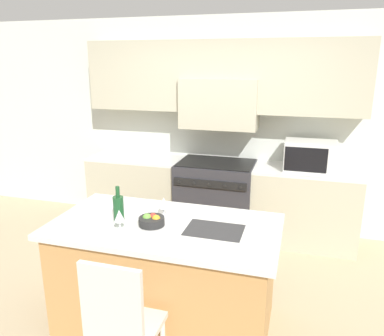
# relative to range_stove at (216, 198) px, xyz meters

# --- Properties ---
(ground_plane) EXTENTS (10.00, 10.00, 0.00)m
(ground_plane) POSITION_rel_range_stove_xyz_m (-0.00, -1.65, -0.47)
(ground_plane) COLOR tan
(back_cabinetry) EXTENTS (10.00, 0.46, 2.70)m
(back_cabinetry) POSITION_rel_range_stove_xyz_m (-0.00, 0.27, 1.12)
(back_cabinetry) COLOR silver
(back_cabinetry) RESTS_ON ground_plane
(back_counter) EXTENTS (3.39, 0.62, 0.93)m
(back_counter) POSITION_rel_range_stove_xyz_m (0.00, 0.02, -0.01)
(back_counter) COLOR #B2AD93
(back_counter) RESTS_ON ground_plane
(range_stove) EXTENTS (0.95, 0.70, 0.94)m
(range_stove) POSITION_rel_range_stove_xyz_m (0.00, 0.00, 0.00)
(range_stove) COLOR #2D2D33
(range_stove) RESTS_ON ground_plane
(microwave) EXTENTS (0.59, 0.42, 0.34)m
(microwave) POSITION_rel_range_stove_xyz_m (1.11, 0.02, 0.63)
(microwave) COLOR silver
(microwave) RESTS_ON back_counter
(kitchen_island) EXTENTS (1.81, 0.96, 0.91)m
(kitchen_island) POSITION_rel_range_stove_xyz_m (-0.00, -1.84, -0.01)
(kitchen_island) COLOR #B7844C
(kitchen_island) RESTS_ON ground_plane
(island_chair) EXTENTS (0.42, 0.40, 1.03)m
(island_chair) POSITION_rel_range_stove_xyz_m (-0.01, -2.62, 0.10)
(island_chair) COLOR beige
(island_chair) RESTS_ON ground_plane
(wine_bottle) EXTENTS (0.09, 0.09, 0.29)m
(wine_bottle) POSITION_rel_range_stove_xyz_m (-0.38, -1.88, 0.55)
(wine_bottle) COLOR #194723
(wine_bottle) RESTS_ON kitchen_island
(wine_glass_near) EXTENTS (0.08, 0.08, 0.16)m
(wine_glass_near) POSITION_rel_range_stove_xyz_m (-0.29, -2.04, 0.54)
(wine_glass_near) COLOR white
(wine_glass_near) RESTS_ON kitchen_island
(wine_glass_far) EXTENTS (0.08, 0.08, 0.16)m
(wine_glass_far) POSITION_rel_range_stove_xyz_m (-0.06, -1.69, 0.54)
(wine_glass_far) COLOR white
(wine_glass_far) RESTS_ON kitchen_island
(fruit_bowl) EXTENTS (0.20, 0.20, 0.09)m
(fruit_bowl) POSITION_rel_range_stove_xyz_m (-0.09, -1.88, 0.47)
(fruit_bowl) COLOR black
(fruit_bowl) RESTS_ON kitchen_island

